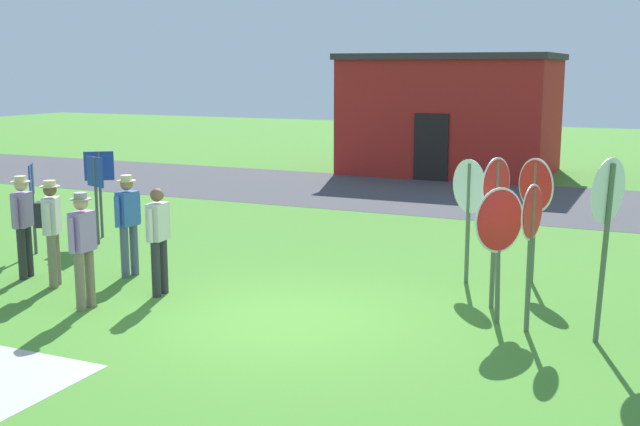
# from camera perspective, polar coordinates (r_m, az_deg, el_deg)

# --- Properties ---
(ground_plane) EXTENTS (80.00, 80.00, 0.00)m
(ground_plane) POSITION_cam_1_polar(r_m,az_deg,el_deg) (11.33, -2.64, -7.67)
(ground_plane) COLOR #47842D
(street_asphalt) EXTENTS (60.00, 6.40, 0.01)m
(street_asphalt) POSITION_cam_1_polar(r_m,az_deg,el_deg) (22.06, 11.10, 1.05)
(street_asphalt) COLOR #424247
(street_asphalt) RESTS_ON ground
(building_background) EXTENTS (6.85, 4.79, 3.96)m
(building_background) POSITION_cam_1_polar(r_m,az_deg,el_deg) (27.35, 9.38, 7.05)
(building_background) COLOR #B2231E
(building_background) RESTS_ON ground
(stop_sign_rear_right) EXTENTS (0.37, 0.79, 2.41)m
(stop_sign_rear_right) POSITION_cam_1_polar(r_m,az_deg,el_deg) (10.63, 19.83, -0.22)
(stop_sign_rear_right) COLOR #51664C
(stop_sign_rear_right) RESTS_ON ground
(stop_sign_low_front) EXTENTS (0.25, 0.75, 2.24)m
(stop_sign_low_front) POSITION_cam_1_polar(r_m,az_deg,el_deg) (11.81, 12.45, 0.53)
(stop_sign_low_front) COLOR #51664C
(stop_sign_low_front) RESTS_ON ground
(stop_sign_leaning_left) EXTENTS (0.53, 0.78, 1.90)m
(stop_sign_leaning_left) POSITION_cam_1_polar(r_m,az_deg,el_deg) (11.18, 12.71, -1.33)
(stop_sign_leaning_left) COLOR #51664C
(stop_sign_leaning_left) RESTS_ON ground
(stop_sign_rear_left) EXTENTS (0.69, 0.57, 2.06)m
(stop_sign_rear_left) POSITION_cam_1_polar(r_m,az_deg,el_deg) (13.14, 10.62, 0.99)
(stop_sign_rear_left) COLOR #51664C
(stop_sign_rear_left) RESTS_ON ground
(stop_sign_leaning_right) EXTENTS (0.65, 0.61, 2.07)m
(stop_sign_leaning_right) POSITION_cam_1_polar(r_m,az_deg,el_deg) (13.40, 15.14, 1.04)
(stop_sign_leaning_right) COLOR #51664C
(stop_sign_leaning_right) RESTS_ON ground
(stop_sign_nearest) EXTENTS (0.16, 0.74, 2.01)m
(stop_sign_nearest) POSITION_cam_1_polar(r_m,az_deg,el_deg) (10.86, 14.89, -1.34)
(stop_sign_nearest) COLOR #51664C
(stop_sign_nearest) RESTS_ON ground
(person_in_dark_shirt) EXTENTS (0.25, 0.57, 1.69)m
(person_in_dark_shirt) POSITION_cam_1_polar(r_m,az_deg,el_deg) (12.55, -11.50, -1.59)
(person_in_dark_shirt) COLOR #2D2D33
(person_in_dark_shirt) RESTS_ON ground
(person_on_left) EXTENTS (0.46, 0.51, 1.74)m
(person_on_left) POSITION_cam_1_polar(r_m,az_deg,el_deg) (13.50, -18.73, -0.84)
(person_on_left) COLOR #7A6B56
(person_on_left) RESTS_ON ground
(person_in_blue) EXTENTS (0.32, 0.57, 1.74)m
(person_in_blue) POSITION_cam_1_polar(r_m,az_deg,el_deg) (13.80, -13.58, -0.45)
(person_in_blue) COLOR #4C5670
(person_in_blue) RESTS_ON ground
(person_holding_notes) EXTENTS (0.32, 0.57, 1.74)m
(person_holding_notes) POSITION_cam_1_polar(r_m,az_deg,el_deg) (12.08, -16.61, -2.12)
(person_holding_notes) COLOR #7A6B56
(person_holding_notes) RESTS_ON ground
(person_in_teal) EXTENTS (0.31, 0.55, 1.74)m
(person_in_teal) POSITION_cam_1_polar(r_m,az_deg,el_deg) (14.21, -20.50, -0.52)
(person_in_teal) COLOR #2D2D33
(person_in_teal) RESTS_ON ground
(info_panel_leftmost) EXTENTS (0.57, 0.24, 1.77)m
(info_panel_leftmost) POSITION_cam_1_polar(r_m,az_deg,el_deg) (16.46, -15.78, 2.00)
(info_panel_leftmost) COLOR #4C4C51
(info_panel_leftmost) RESTS_ON ground
(info_panel_middle) EXTENTS (0.50, 0.37, 1.81)m
(info_panel_middle) POSITION_cam_1_polar(r_m,az_deg,el_deg) (17.10, -15.51, 2.40)
(info_panel_middle) COLOR #4C4C51
(info_panel_middle) RESTS_ON ground
(info_panel_rightmost) EXTENTS (0.38, 0.49, 1.72)m
(info_panel_rightmost) POSITION_cam_1_polar(r_m,az_deg,el_deg) (15.97, -19.92, 1.41)
(info_panel_rightmost) COLOR #4C4C51
(info_panel_rightmost) RESTS_ON ground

